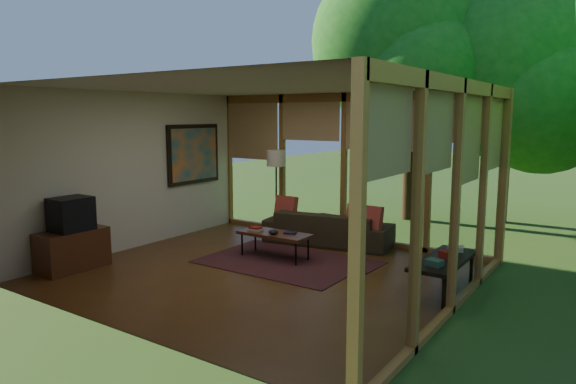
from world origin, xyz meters
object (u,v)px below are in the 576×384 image
Objects in this scene: media_cabinet at (73,250)px; television at (71,214)px; coffee_table at (274,235)px; side_console at (440,261)px; floor_lamp at (276,163)px; sofa at (322,227)px.

media_cabinet is 0.55m from television.
television reaches higher than coffee_table.
side_console reaches higher than coffee_table.
television is 3.74m from floor_lamp.
media_cabinet is (-2.31, -3.46, 0.00)m from sofa.
media_cabinet is 1.82× the size of television.
media_cabinet reaches higher than side_console.
floor_lamp is at bearing 69.92° from television.
sofa reaches higher than coffee_table.
sofa is 3.71× the size of television.
coffee_table is at bearing -55.79° from floor_lamp.
sofa is 1.70× the size of coffee_table.
television reaches higher than sofa.
side_console is at bearing 23.50° from media_cabinet.
sofa is 1.24× the size of floor_lamp.
media_cabinet is at bearing -110.37° from floor_lamp.
floor_lamp reaches higher than coffee_table.
floor_lamp is at bearing -11.50° from sofa.
coffee_table is (0.87, -1.28, -1.01)m from floor_lamp.
sofa reaches higher than side_console.
television is (-2.29, -3.46, 0.55)m from sofa.
coffee_table is (-0.15, -1.26, 0.09)m from sofa.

